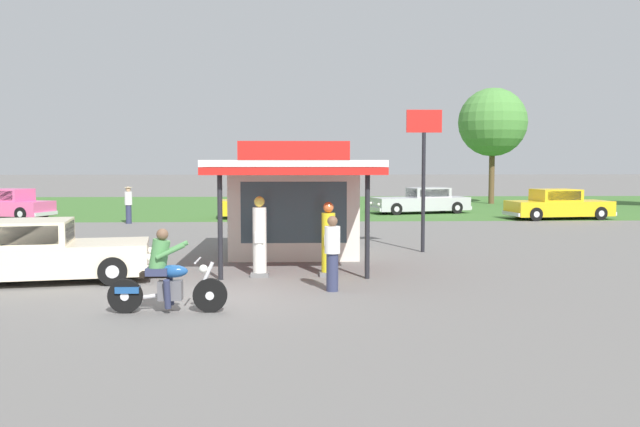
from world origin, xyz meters
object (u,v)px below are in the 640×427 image
object	(u,v)px
parked_car_back_row_far_right	(6,205)
bystander_leaning_by_kiosk	(128,204)
gas_pump_offside	(328,242)
featured_classic_sedan	(41,254)
bystander_strolling_foreground	(332,252)
gas_pump_nearside	(260,240)
motorcycle_with_rider	(165,278)
roadside_pole_sign	(424,155)
parked_car_back_row_centre_right	(422,202)
parked_car_second_row_spare	(270,204)
parked_car_back_row_centre_left	(558,206)

from	to	relation	value
parked_car_back_row_far_right	bystander_leaning_by_kiosk	xyz separation A→B (m)	(6.81, -3.04, 0.25)
gas_pump_offside	featured_classic_sedan	size ratio (longest dim) A/B	0.35
gas_pump_offside	bystander_strolling_foreground	xyz separation A→B (m)	(-0.02, -2.00, 0.03)
gas_pump_nearside	gas_pump_offside	xyz separation A→B (m)	(1.69, -0.00, -0.07)
motorcycle_with_rider	bystander_strolling_foreground	size ratio (longest dim) A/B	1.34
bystander_leaning_by_kiosk	roadside_pole_sign	size ratio (longest dim) A/B	0.39
parked_car_back_row_centre_right	bystander_strolling_foreground	xyz separation A→B (m)	(-6.29, -22.62, 0.22)
bystander_strolling_foreground	bystander_leaning_by_kiosk	bearing A→B (deg)	116.66
motorcycle_with_rider	bystander_strolling_foreground	bearing A→B (deg)	31.61
gas_pump_nearside	parked_car_back_row_far_right	distance (m)	22.40
parked_car_second_row_spare	parked_car_back_row_far_right	xyz separation A→B (m)	(-13.23, 0.08, -0.02)
gas_pump_nearside	bystander_leaning_by_kiosk	distance (m)	16.25
motorcycle_with_rider	bystander_leaning_by_kiosk	bearing A→B (deg)	105.47
gas_pump_nearside	gas_pump_offside	size ratio (longest dim) A/B	1.08
motorcycle_with_rider	parked_car_second_row_spare	bearing A→B (deg)	86.78
motorcycle_with_rider	bystander_strolling_foreground	xyz separation A→B (m)	(3.23, 1.99, 0.21)
parked_car_back_row_centre_right	bystander_leaning_by_kiosk	xyz separation A→B (m)	(-14.72, -5.84, 0.27)
parked_car_second_row_spare	parked_car_back_row_centre_right	bearing A→B (deg)	19.15
roadside_pole_sign	gas_pump_offside	bearing A→B (deg)	-126.12
gas_pump_nearside	parked_car_back_row_centre_left	xyz separation A→B (m)	(14.03, 16.50, -0.23)
parked_car_back_row_far_right	roadside_pole_sign	world-z (taller)	roadside_pole_sign
motorcycle_with_rider	parked_car_back_row_centre_right	world-z (taller)	motorcycle_with_rider
parked_car_back_row_centre_right	bystander_leaning_by_kiosk	size ratio (longest dim) A/B	3.37
gas_pump_offside	bystander_leaning_by_kiosk	world-z (taller)	gas_pump_offside
parked_car_second_row_spare	roadside_pole_sign	xyz separation A→B (m)	(5.22, -13.36, 2.36)
bystander_leaning_by_kiosk	motorcycle_with_rider	bearing A→B (deg)	-74.53
featured_classic_sedan	parked_car_second_row_spare	bearing A→B (deg)	75.33
parked_car_back_row_centre_right	bystander_strolling_foreground	bearing A→B (deg)	-105.54
parked_car_back_row_centre_right	bystander_strolling_foreground	size ratio (longest dim) A/B	3.49
gas_pump_nearside	parked_car_back_row_centre_left	world-z (taller)	gas_pump_nearside
parked_car_back_row_centre_right	roadside_pole_sign	xyz separation A→B (m)	(-3.07, -16.24, 2.40)
parked_car_back_row_far_right	featured_classic_sedan	bearing A→B (deg)	-65.28
parked_car_second_row_spare	parked_car_back_row_centre_right	xyz separation A→B (m)	(8.30, 2.88, -0.04)
parked_car_back_row_centre_left	parked_car_back_row_far_right	bearing A→B (deg)	177.25
featured_classic_sedan	parked_car_back_row_centre_right	distance (m)	24.86
motorcycle_with_rider	bystander_leaning_by_kiosk	world-z (taller)	bystander_leaning_by_kiosk
bystander_strolling_foreground	bystander_leaning_by_kiosk	distance (m)	18.78
gas_pump_nearside	bystander_leaning_by_kiosk	bearing A→B (deg)	114.55
gas_pump_offside	bystander_leaning_by_kiosk	distance (m)	17.02
parked_car_second_row_spare	gas_pump_nearside	bearing A→B (deg)	-88.93
gas_pump_nearside	parked_car_back_row_centre_right	size ratio (longest dim) A/B	0.34
gas_pump_nearside	featured_classic_sedan	xyz separation A→B (m)	(-5.11, -0.53, -0.25)
bystander_strolling_foreground	parked_car_back_row_centre_left	bearing A→B (deg)	56.26
parked_car_back_row_far_right	roadside_pole_sign	size ratio (longest dim) A/B	1.16
gas_pump_nearside	parked_car_back_row_centre_left	size ratio (longest dim) A/B	0.37
featured_classic_sedan	roadside_pole_sign	bearing A→B (deg)	26.15
parked_car_second_row_spare	roadside_pole_sign	size ratio (longest dim) A/B	1.24
motorcycle_with_rider	roadside_pole_sign	bearing A→B (deg)	52.41
featured_classic_sedan	parked_car_back_row_far_right	world-z (taller)	parked_car_back_row_far_right
parked_car_back_row_far_right	motorcycle_with_rider	bearing A→B (deg)	-61.17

